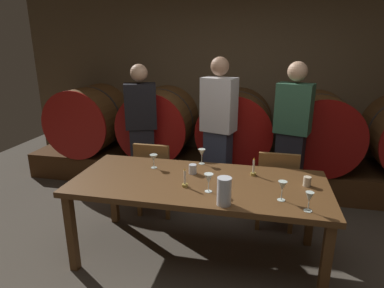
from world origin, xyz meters
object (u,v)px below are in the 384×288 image
object	(u,v)px
chair_left	(155,175)
chair_right	(276,185)
wine_barrel_right	(318,131)
guest_right	(291,137)
guest_left	(142,131)
cup_left	(193,169)
wine_glass_left	(202,153)
wine_glass_right	(282,187)
wine_barrel_left	(160,122)
candle_right	(253,171)
wine_glass_center	(209,179)
wine_barrel_far_left	(91,119)
cup_right	(307,181)
dining_table	(199,188)
pitcher	(224,191)
candle_left	(185,182)
wine_glass_far_right	(309,198)
guest_center	(218,132)
wine_barrel_center	(236,126)
wine_glass_far_left	(154,158)

from	to	relation	value
chair_left	chair_right	bearing A→B (deg)	-179.87
wine_barrel_right	guest_right	distance (m)	0.71
guest_left	cup_left	xyz separation A→B (m)	(0.87, -0.99, -0.05)
wine_glass_left	wine_glass_right	bearing A→B (deg)	-40.76
wine_barrel_left	candle_right	size ratio (longest dim) A/B	5.55
guest_right	wine_glass_center	xyz separation A→B (m)	(-0.73, -1.34, -0.02)
wine_barrel_right	chair_right	bearing A→B (deg)	-116.27
chair_right	wine_barrel_far_left	bearing A→B (deg)	-21.33
cup_right	dining_table	bearing A→B (deg)	-174.04
wine_barrel_far_left	wine_barrel_left	size ratio (longest dim) A/B	1.00
pitcher	wine_glass_right	world-z (taller)	pitcher
wine_glass_left	cup_left	bearing A→B (deg)	-97.65
guest_left	dining_table	bearing A→B (deg)	109.20
candle_left	wine_glass_far_right	xyz separation A→B (m)	(0.96, -0.21, 0.06)
dining_table	wine_glass_far_right	world-z (taller)	wine_glass_far_right
chair_right	candle_left	distance (m)	1.19
wine_barrel_left	wine_barrel_right	size ratio (longest dim) A/B	1.00
pitcher	wine_glass_center	xyz separation A→B (m)	(-0.15, 0.19, 0.00)
guest_left	cup_left	distance (m)	1.32
wine_barrel_right	pitcher	size ratio (longest dim) A/B	4.45
guest_left	wine_glass_center	world-z (taller)	guest_left
wine_barrel_far_left	wine_barrel_left	distance (m)	1.09
chair_left	pitcher	distance (m)	1.45
pitcher	candle_left	bearing A→B (deg)	145.69
guest_center	candle_left	bearing A→B (deg)	102.65
wine_barrel_left	cup_right	world-z (taller)	wine_barrel_left
wine_glass_far_right	cup_left	bearing A→B (deg)	152.02
chair_right	chair_left	bearing A→B (deg)	0.07
cup_right	wine_barrel_left	bearing A→B (deg)	137.72
chair_left	candle_left	distance (m)	1.04
chair_left	guest_right	bearing A→B (deg)	-162.35
chair_right	wine_glass_left	size ratio (longest dim) A/B	5.70
wine_barrel_left	guest_right	xyz separation A→B (m)	(1.76, -0.60, 0.06)
guest_left	guest_center	world-z (taller)	guest_center
wine_barrel_right	guest_center	distance (m)	1.37
guest_right	wine_glass_far_right	xyz separation A→B (m)	(0.02, -1.50, -0.02)
wine_barrel_center	chair_right	xyz separation A→B (m)	(0.53, -1.07, -0.35)
chair_right	candle_right	world-z (taller)	candle_right
wine_barrel_far_left	guest_right	world-z (taller)	guest_right
dining_table	cup_left	world-z (taller)	cup_left
wine_barrel_left	wine_glass_left	size ratio (longest dim) A/B	6.26
pitcher	dining_table	bearing A→B (deg)	124.88
pitcher	wine_glass_center	bearing A→B (deg)	127.62
chair_right	wine_glass_far_left	world-z (taller)	wine_glass_far_left
wine_barrel_right	candle_left	xyz separation A→B (m)	(-1.32, -1.89, -0.02)
wine_barrel_right	guest_right	size ratio (longest dim) A/B	0.56
guest_left	wine_glass_far_left	bearing A→B (deg)	96.33
guest_right	cup_left	world-z (taller)	guest_right
cup_left	wine_barrel_far_left	bearing A→B (deg)	140.18
guest_left	wine_glass_far_right	bearing A→B (deg)	120.02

